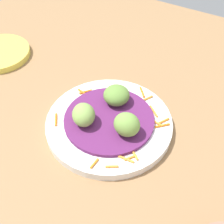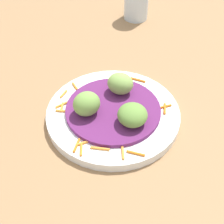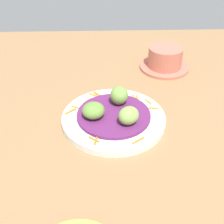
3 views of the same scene
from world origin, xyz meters
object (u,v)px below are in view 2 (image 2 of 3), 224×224
main_plate (113,115)px  guac_scoop_left (120,84)px  guac_scoop_center (87,104)px  guac_scoop_right (132,115)px  water_glass (136,0)px

main_plate → guac_scoop_left: size_ratio=4.99×
guac_scoop_left → guac_scoop_center: guac_scoop_center is taller
main_plate → guac_scoop_center: (-4.40, 1.43, 3.69)cm
guac_scoop_right → water_glass: (23.20, 32.52, 0.82)cm
guac_scoop_right → water_glass: water_glass is taller
main_plate → guac_scoop_left: bearing=42.0°
guac_scoop_left → water_glass: size_ratio=0.48×
water_glass → main_plate: bearing=-130.8°
main_plate → water_glass: size_ratio=2.41×
guac_scoop_center → guac_scoop_right: size_ratio=0.94×
main_plate → guac_scoop_center: bearing=162.0°
guac_scoop_left → guac_scoop_right: guac_scoop_left is taller
guac_scoop_right → water_glass: 39.96cm
main_plate → water_glass: (24.15, 28.00, 4.11)cm
guac_scoop_center → guac_scoop_left: bearing=12.0°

